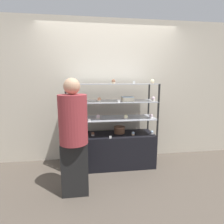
{
  "coord_description": "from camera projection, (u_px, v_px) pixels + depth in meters",
  "views": [
    {
      "loc": [
        -0.39,
        -2.91,
        1.51
      ],
      "look_at": [
        0.0,
        0.0,
        0.98
      ],
      "focal_mm": 28.0,
      "sensor_mm": 36.0,
      "label": 1
    }
  ],
  "objects": [
    {
      "name": "ground_plane",
      "position": [
        112.0,
        165.0,
        3.16
      ],
      "size": [
        20.0,
        20.0,
        0.0
      ],
      "primitive_type": "plane",
      "color": "brown"
    },
    {
      "name": "back_wall",
      "position": [
        109.0,
        92.0,
        3.31
      ],
      "size": [
        8.0,
        0.05,
        2.6
      ],
      "color": "beige",
      "rests_on": "ground_plane"
    },
    {
      "name": "display_base",
      "position": [
        112.0,
        150.0,
        3.1
      ],
      "size": [
        1.48,
        0.49,
        0.58
      ],
      "color": "black",
      "rests_on": "ground_plane"
    },
    {
      "name": "display_riser_lower",
      "position": [
        112.0,
        119.0,
        3.0
      ],
      "size": [
        1.48,
        0.49,
        0.29
      ],
      "color": "black",
      "rests_on": "display_base"
    },
    {
      "name": "display_riser_middle",
      "position": [
        112.0,
        102.0,
        2.95
      ],
      "size": [
        1.48,
        0.49,
        0.29
      ],
      "color": "black",
      "rests_on": "display_riser_lower"
    },
    {
      "name": "display_riser_upper",
      "position": [
        112.0,
        84.0,
        2.9
      ],
      "size": [
        1.48,
        0.49,
        0.29
      ],
      "color": "black",
      "rests_on": "display_riser_middle"
    },
    {
      "name": "layer_cake_centerpiece",
      "position": [
        119.0,
        130.0,
        3.1
      ],
      "size": [
        0.2,
        0.2,
        0.12
      ],
      "color": "brown",
      "rests_on": "display_base"
    },
    {
      "name": "sheet_cake_frosted",
      "position": [
        128.0,
        99.0,
        2.92
      ],
      "size": [
        0.19,
        0.17,
        0.07
      ],
      "color": "beige",
      "rests_on": "display_riser_middle"
    },
    {
      "name": "cupcake_0",
      "position": [
        72.0,
        136.0,
        2.87
      ],
      "size": [
        0.05,
        0.05,
        0.06
      ],
      "color": "#CCB28C",
      "rests_on": "display_base"
    },
    {
      "name": "cupcake_1",
      "position": [
        93.0,
        134.0,
        2.96
      ],
      "size": [
        0.05,
        0.05,
        0.06
      ],
      "color": "white",
      "rests_on": "display_base"
    },
    {
      "name": "cupcake_2",
      "position": [
        133.0,
        133.0,
        3.0
      ],
      "size": [
        0.05,
        0.05,
        0.06
      ],
      "color": "#CCB28C",
      "rests_on": "display_base"
    },
    {
      "name": "cupcake_3",
      "position": [
        152.0,
        132.0,
        3.05
      ],
      "size": [
        0.05,
        0.05,
        0.06
      ],
      "color": "white",
      "rests_on": "display_base"
    },
    {
      "name": "price_tag_0",
      "position": [
        110.0,
        137.0,
        2.82
      ],
      "size": [
        0.04,
        0.0,
        0.04
      ],
      "color": "white",
      "rests_on": "display_base"
    },
    {
      "name": "cupcake_4",
      "position": [
        72.0,
        118.0,
        2.84
      ],
      "size": [
        0.06,
        0.06,
        0.07
      ],
      "color": "beige",
      "rests_on": "display_riser_lower"
    },
    {
      "name": "cupcake_5",
      "position": [
        98.0,
        117.0,
        2.92
      ],
      "size": [
        0.06,
        0.06,
        0.07
      ],
      "color": "beige",
      "rests_on": "display_riser_lower"
    },
    {
      "name": "cupcake_6",
      "position": [
        126.0,
        117.0,
        2.92
      ],
      "size": [
        0.06,
        0.06,
        0.07
      ],
      "color": "beige",
      "rests_on": "display_riser_lower"
    },
    {
      "name": "cupcake_7",
      "position": [
        151.0,
        116.0,
        3.0
      ],
      "size": [
        0.06,
        0.06,
        0.07
      ],
      "color": "white",
      "rests_on": "display_riser_lower"
    },
    {
      "name": "price_tag_1",
      "position": [
        89.0,
        120.0,
        2.72
      ],
      "size": [
        0.04,
        0.0,
        0.04
      ],
      "color": "white",
      "rests_on": "display_riser_lower"
    },
    {
      "name": "cupcake_8",
      "position": [
        71.0,
        100.0,
        2.8
      ],
      "size": [
        0.06,
        0.06,
        0.08
      ],
      "color": "#CCB28C",
      "rests_on": "display_riser_middle"
    },
    {
      "name": "cupcake_9",
      "position": [
        99.0,
        100.0,
        2.79
      ],
      "size": [
        0.06,
        0.06,
        0.08
      ],
      "color": "beige",
      "rests_on": "display_riser_middle"
    },
    {
      "name": "cupcake_10",
      "position": [
        153.0,
        99.0,
        2.94
      ],
      "size": [
        0.06,
        0.06,
        0.08
      ],
      "color": "beige",
      "rests_on": "display_riser_middle"
    },
    {
      "name": "price_tag_2",
      "position": [
        119.0,
        101.0,
        2.73
      ],
      "size": [
        0.04,
        0.0,
        0.04
      ],
      "color": "white",
      "rests_on": "display_riser_middle"
    },
    {
      "name": "cupcake_11",
      "position": [
        70.0,
        82.0,
        2.67
      ],
      "size": [
        0.06,
        0.06,
        0.07
      ],
      "color": "white",
      "rests_on": "display_riser_upper"
    },
    {
      "name": "cupcake_12",
      "position": [
        113.0,
        82.0,
        2.78
      ],
      "size": [
        0.06,
        0.06,
        0.07
      ],
      "color": "#CCB28C",
      "rests_on": "display_riser_upper"
    },
    {
      "name": "cupcake_13",
      "position": [
        152.0,
        81.0,
        2.93
      ],
      "size": [
        0.06,
        0.06,
        0.07
      ],
      "color": "#CCB28C",
      "rests_on": "display_riser_upper"
    },
    {
      "name": "price_tag_3",
      "position": [
        134.0,
        82.0,
        2.71
      ],
      "size": [
        0.04,
        0.0,
        0.04
      ],
      "color": "white",
      "rests_on": "display_riser_upper"
    },
    {
      "name": "customer_figure",
      "position": [
        74.0,
        135.0,
        2.23
      ],
      "size": [
        0.36,
        0.36,
        1.54
      ],
      "color": "black",
      "rests_on": "ground_plane"
    }
  ]
}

